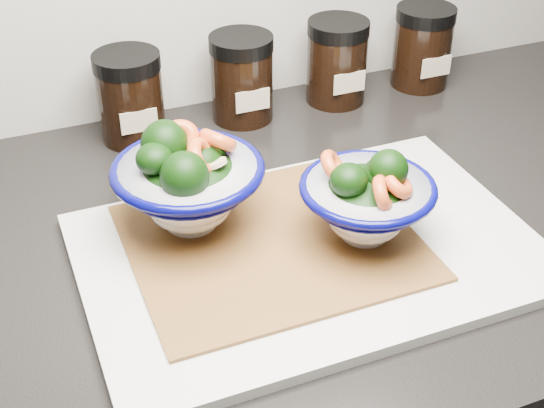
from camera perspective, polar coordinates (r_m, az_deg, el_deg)
name	(u,v)px	position (r m, az deg, el deg)	size (l,w,h in m)	color
countertop	(346,223)	(0.85, 5.56, -1.41)	(3.50, 0.60, 0.04)	black
cutting_board	(310,252)	(0.76, 2.86, -3.62)	(0.45, 0.30, 0.01)	beige
bamboo_mat	(272,242)	(0.76, 0.00, -2.85)	(0.28, 0.24, 0.00)	#935D2C
bowl_left	(188,182)	(0.76, -6.35, 1.63)	(0.15, 0.15, 0.12)	white
bowl_right	(368,199)	(0.75, 7.25, 0.35)	(0.14, 0.14, 0.10)	white
spice_jar_a	(130,97)	(0.95, -10.62, 7.91)	(0.08, 0.08, 0.11)	black
spice_jar_b	(242,78)	(0.98, -2.29, 9.47)	(0.08, 0.08, 0.11)	black
spice_jar_c	(337,61)	(1.03, 4.91, 10.65)	(0.08, 0.08, 0.11)	black
spice_jar_d	(422,47)	(1.10, 11.26, 11.55)	(0.08, 0.08, 0.11)	black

